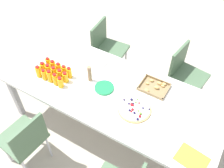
% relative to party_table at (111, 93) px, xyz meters
% --- Properties ---
extents(ground_plane, '(12.00, 12.00, 0.00)m').
position_rel_party_table_xyz_m(ground_plane, '(0.00, 0.00, -0.67)').
color(ground_plane, '#B2A899').
extents(party_table, '(2.39, 0.96, 0.73)m').
position_rel_party_table_xyz_m(party_table, '(0.00, 0.00, 0.00)').
color(party_table, white).
rests_on(party_table, ground_plane).
extents(chair_far_left, '(0.43, 0.43, 0.83)m').
position_rel_party_table_xyz_m(chair_far_left, '(-0.55, 0.82, -0.17)').
color(chair_far_left, '#4C6B4C').
rests_on(chair_far_left, ground_plane).
extents(chair_far_right, '(0.45, 0.45, 0.83)m').
position_rel_party_table_xyz_m(chair_far_right, '(0.55, 0.88, -0.17)').
color(chair_far_right, '#4C6B4C').
rests_on(chair_far_right, ground_plane).
extents(chair_near_left, '(0.44, 0.44, 0.83)m').
position_rel_party_table_xyz_m(chair_near_left, '(-0.49, -0.83, -0.17)').
color(chair_near_left, '#4C6B4C').
rests_on(chair_near_left, ground_plane).
extents(juice_bottle_0, '(0.06, 0.06, 0.14)m').
position_rel_party_table_xyz_m(juice_bottle_0, '(-0.77, -0.23, 0.12)').
color(juice_bottle_0, '#FAAF14').
rests_on(juice_bottle_0, party_table).
extents(juice_bottle_1, '(0.05, 0.05, 0.14)m').
position_rel_party_table_xyz_m(juice_bottle_1, '(-0.69, -0.23, 0.12)').
color(juice_bottle_1, '#FAAC14').
rests_on(juice_bottle_1, party_table).
extents(juice_bottle_2, '(0.06, 0.06, 0.15)m').
position_rel_party_table_xyz_m(juice_bottle_2, '(-0.61, -0.23, 0.13)').
color(juice_bottle_2, '#F9AC14').
rests_on(juice_bottle_2, party_table).
extents(juice_bottle_3, '(0.06, 0.06, 0.15)m').
position_rel_party_table_xyz_m(juice_bottle_3, '(-0.53, -0.23, 0.12)').
color(juice_bottle_3, '#FAAB14').
rests_on(juice_bottle_3, party_table).
extents(juice_bottle_4, '(0.06, 0.06, 0.13)m').
position_rel_party_table_xyz_m(juice_bottle_4, '(-0.47, -0.23, 0.12)').
color(juice_bottle_4, '#FAAC14').
rests_on(juice_bottle_4, party_table).
extents(juice_bottle_5, '(0.06, 0.06, 0.14)m').
position_rel_party_table_xyz_m(juice_bottle_5, '(-0.77, -0.15, 0.12)').
color(juice_bottle_5, '#FAAE14').
rests_on(juice_bottle_5, party_table).
extents(juice_bottle_6, '(0.06, 0.06, 0.14)m').
position_rel_party_table_xyz_m(juice_bottle_6, '(-0.69, -0.16, 0.12)').
color(juice_bottle_6, '#F9AD14').
rests_on(juice_bottle_6, party_table).
extents(juice_bottle_7, '(0.06, 0.06, 0.14)m').
position_rel_party_table_xyz_m(juice_bottle_7, '(-0.62, -0.15, 0.12)').
color(juice_bottle_7, '#FAAD14').
rests_on(juice_bottle_7, party_table).
extents(juice_bottle_8, '(0.06, 0.06, 0.14)m').
position_rel_party_table_xyz_m(juice_bottle_8, '(-0.54, -0.15, 0.12)').
color(juice_bottle_8, '#FAAD14').
rests_on(juice_bottle_8, party_table).
extents(juice_bottle_9, '(0.06, 0.06, 0.13)m').
position_rel_party_table_xyz_m(juice_bottle_9, '(-0.47, -0.15, 0.12)').
color(juice_bottle_9, '#FAAE14').
rests_on(juice_bottle_9, party_table).
extents(juice_bottle_10, '(0.05, 0.05, 0.14)m').
position_rel_party_table_xyz_m(juice_bottle_10, '(-0.76, -0.07, 0.12)').
color(juice_bottle_10, '#F9AF14').
rests_on(juice_bottle_10, party_table).
extents(juice_bottle_11, '(0.06, 0.06, 0.14)m').
position_rel_party_table_xyz_m(juice_bottle_11, '(-0.69, -0.08, 0.12)').
color(juice_bottle_11, '#FAAE14').
rests_on(juice_bottle_11, party_table).
extents(juice_bottle_12, '(0.06, 0.06, 0.14)m').
position_rel_party_table_xyz_m(juice_bottle_12, '(-0.61, -0.08, 0.12)').
color(juice_bottle_12, '#FAAB14').
rests_on(juice_bottle_12, party_table).
extents(juice_bottle_13, '(0.05, 0.05, 0.13)m').
position_rel_party_table_xyz_m(juice_bottle_13, '(-0.54, -0.08, 0.12)').
color(juice_bottle_13, '#FAAC14').
rests_on(juice_bottle_13, party_table).
extents(juice_bottle_14, '(0.05, 0.05, 0.14)m').
position_rel_party_table_xyz_m(juice_bottle_14, '(-0.47, -0.07, 0.12)').
color(juice_bottle_14, '#FAAD14').
rests_on(juice_bottle_14, party_table).
extents(fruit_pizza, '(0.33, 0.33, 0.05)m').
position_rel_party_table_xyz_m(fruit_pizza, '(0.34, -0.11, 0.07)').
color(fruit_pizza, tan).
rests_on(fruit_pizza, party_table).
extents(snack_tray, '(0.30, 0.24, 0.04)m').
position_rel_party_table_xyz_m(snack_tray, '(0.39, 0.25, 0.07)').
color(snack_tray, olive).
rests_on(snack_tray, party_table).
extents(plate_stack, '(0.20, 0.20, 0.02)m').
position_rel_party_table_xyz_m(plate_stack, '(-0.06, -0.03, 0.07)').
color(plate_stack, '#1E8C4C').
rests_on(plate_stack, party_table).
extents(napkin_stack, '(0.15, 0.15, 0.02)m').
position_rel_party_table_xyz_m(napkin_stack, '(-0.31, 0.27, 0.06)').
color(napkin_stack, white).
rests_on(napkin_stack, party_table).
extents(cardboard_tube, '(0.04, 0.04, 0.20)m').
position_rel_party_table_xyz_m(cardboard_tube, '(-0.26, -0.00, 0.15)').
color(cardboard_tube, '#9E7A56').
rests_on(cardboard_tube, party_table).
extents(paper_folder, '(0.29, 0.24, 0.01)m').
position_rel_party_table_xyz_m(paper_folder, '(0.99, -0.32, 0.06)').
color(paper_folder, yellow).
rests_on(paper_folder, party_table).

